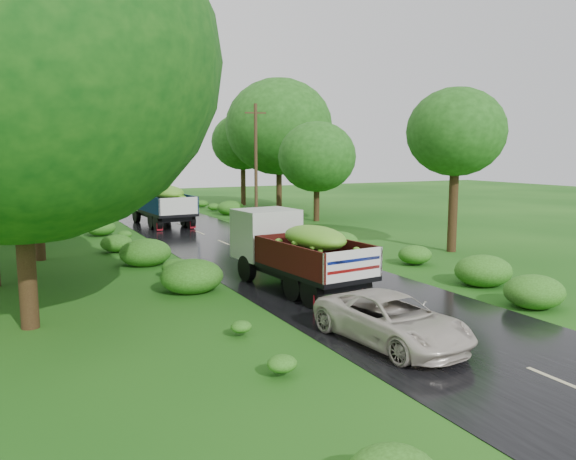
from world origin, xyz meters
TOP-DOWN VIEW (x-y plane):
  - ground at (0.00, 0.00)m, footprint 120.00×120.00m
  - road at (0.00, 5.00)m, footprint 6.50×80.00m
  - road_lines at (0.00, 6.00)m, footprint 0.12×69.60m
  - truck_near at (-1.20, 5.75)m, footprint 2.74×6.33m
  - truck_far at (-1.13, 24.77)m, footprint 2.83×6.99m
  - car at (-1.70, -0.56)m, footprint 2.45×4.52m
  - utility_pole at (4.25, 21.47)m, footprint 1.33×0.40m
  - trees_right at (9.33, 25.88)m, footprint 4.83×29.44m
  - shrubs at (0.00, 14.00)m, footprint 11.90×44.00m

SIDE VIEW (x-z plane):
  - ground at x=0.00m, z-range 0.00..0.00m
  - road at x=0.00m, z-range 0.00..0.02m
  - road_lines at x=0.00m, z-range 0.02..0.02m
  - shrubs at x=0.00m, z-range 0.00..0.70m
  - car at x=-1.70m, z-range 0.02..1.23m
  - truck_near at x=-1.20m, z-range 0.17..2.75m
  - truck_far at x=-1.13m, z-range 0.19..3.07m
  - utility_pole at x=4.25m, z-range 0.11..7.81m
  - trees_right at x=9.33m, z-range 1.46..10.02m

